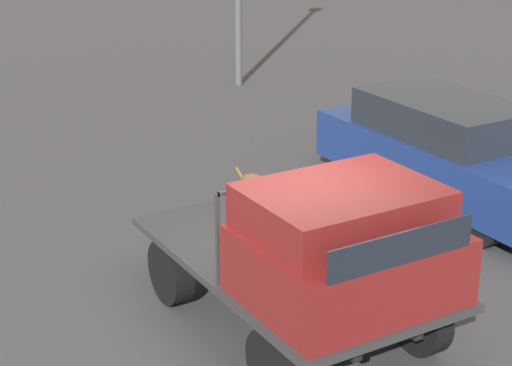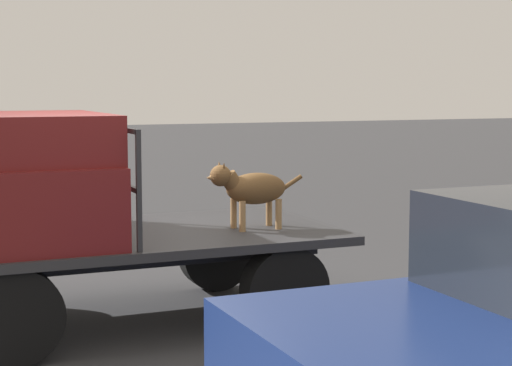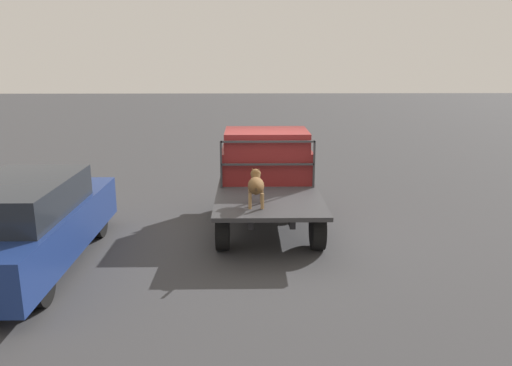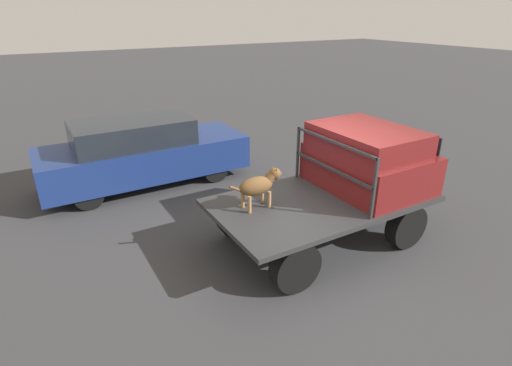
{
  "view_description": "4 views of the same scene",
  "coord_description": "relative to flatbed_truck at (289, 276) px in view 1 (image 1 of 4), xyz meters",
  "views": [
    {
      "loc": [
        7.0,
        -4.58,
        4.83
      ],
      "look_at": [
        -1.15,
        0.26,
        1.27
      ],
      "focal_mm": 60.0,
      "sensor_mm": 36.0,
      "label": 1
    },
    {
      "loc": [
        1.95,
        7.57,
        2.16
      ],
      "look_at": [
        -1.15,
        0.26,
        1.27
      ],
      "focal_mm": 60.0,
      "sensor_mm": 36.0,
      "label": 2
    },
    {
      "loc": [
        -9.88,
        0.41,
        3.48
      ],
      "look_at": [
        -1.15,
        0.26,
        1.27
      ],
      "focal_mm": 35.0,
      "sensor_mm": 36.0,
      "label": 3
    },
    {
      "loc": [
        -4.07,
        -4.71,
        3.77
      ],
      "look_at": [
        -1.15,
        0.26,
        1.27
      ],
      "focal_mm": 28.0,
      "sensor_mm": 36.0,
      "label": 4
    }
  ],
  "objects": [
    {
      "name": "truck_cab",
      "position": [
        0.99,
        0.0,
        0.75
      ],
      "size": [
        1.58,
        1.96,
        1.1
      ],
      "color": "maroon",
      "rests_on": "flatbed_truck"
    },
    {
      "name": "parked_sedan",
      "position": [
        -1.93,
        4.09,
        0.18
      ],
      "size": [
        4.59,
        1.7,
        1.56
      ],
      "rotation": [
        0.0,
        0.0,
        0.12
      ],
      "color": "black",
      "rests_on": "ground"
    },
    {
      "name": "ground_plane",
      "position": [
        0.0,
        0.0,
        -0.61
      ],
      "size": [
        80.0,
        80.0,
        0.0
      ],
      "primitive_type": "plane",
      "color": "#38383A"
    },
    {
      "name": "dog",
      "position": [
        -1.08,
        0.26,
        0.62
      ],
      "size": [
        0.97,
        0.3,
        0.65
      ],
      "rotation": [
        0.0,
        0.0,
        0.31
      ],
      "color": "#9E7547",
      "rests_on": "flatbed_truck"
    },
    {
      "name": "truck_headboard",
      "position": [
        0.17,
        0.0,
        0.88
      ],
      "size": [
        0.04,
        1.96,
        0.99
      ],
      "color": "#2D2D30",
      "rests_on": "flatbed_truck"
    },
    {
      "name": "flatbed_truck",
      "position": [
        0.0,
        0.0,
        0.0
      ],
      "size": [
        3.74,
        2.08,
        0.84
      ],
      "color": "black",
      "rests_on": "ground"
    }
  ]
}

